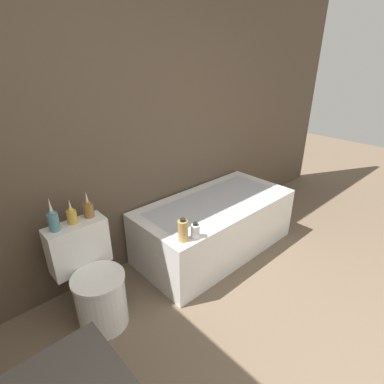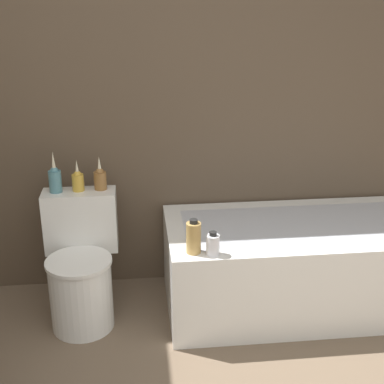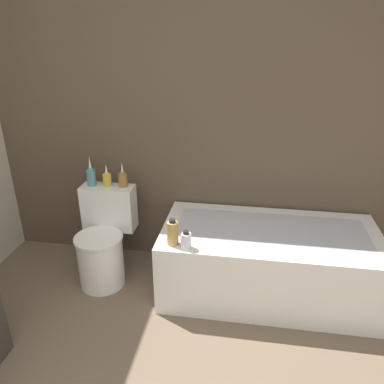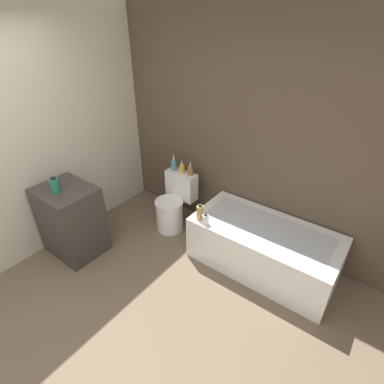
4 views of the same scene
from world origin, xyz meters
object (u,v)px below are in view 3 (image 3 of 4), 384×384
at_px(shampoo_bottle_tall, 173,233).
at_px(shampoo_bottle_short, 186,240).
at_px(bathtub, 268,262).
at_px(toilet, 104,242).
at_px(vase_bronze, 123,178).
at_px(vase_silver, 107,178).
at_px(vase_gold, 91,176).

distance_m(shampoo_bottle_tall, shampoo_bottle_short, 0.10).
relative_size(bathtub, toilet, 2.15).
height_order(vase_bronze, shampoo_bottle_tall, vase_bronze).
bearing_deg(shampoo_bottle_tall, toilet, 156.06).
bearing_deg(shampoo_bottle_tall, vase_bronze, 136.05).
height_order(toilet, vase_bronze, vase_bronze).
xyz_separation_m(toilet, vase_silver, (0.00, 0.19, 0.46)).
xyz_separation_m(vase_bronze, shampoo_bottle_tall, (0.49, -0.47, -0.18)).
relative_size(bathtub, vase_gold, 6.51).
bearing_deg(vase_silver, bathtub, -8.01).
distance_m(bathtub, shampoo_bottle_short, 0.72).
height_order(toilet, vase_gold, vase_gold).
relative_size(vase_gold, shampoo_bottle_tall, 1.28).
xyz_separation_m(toilet, shampoo_bottle_tall, (0.61, -0.27, 0.29)).
xyz_separation_m(toilet, vase_gold, (-0.13, 0.18, 0.48)).
bearing_deg(vase_bronze, vase_gold, -175.98).
xyz_separation_m(vase_gold, vase_bronze, (0.25, 0.02, -0.01)).
distance_m(toilet, vase_bronze, 0.52).
relative_size(vase_gold, shampoo_bottle_short, 1.88).
xyz_separation_m(vase_gold, shampoo_bottle_tall, (0.74, -0.45, -0.19)).
height_order(toilet, vase_silver, vase_silver).
height_order(vase_gold, vase_silver, vase_gold).
bearing_deg(bathtub, vase_gold, 173.05).
distance_m(vase_gold, vase_bronze, 0.25).
bearing_deg(vase_gold, vase_silver, 3.92).
bearing_deg(shampoo_bottle_tall, vase_gold, 148.51).
bearing_deg(vase_gold, bathtub, -6.95).
xyz_separation_m(vase_bronze, shampoo_bottle_short, (0.58, -0.50, -0.21)).
distance_m(bathtub, vase_gold, 1.50).
bearing_deg(vase_bronze, shampoo_bottle_short, -40.73).
distance_m(toilet, shampoo_bottle_short, 0.81).
height_order(bathtub, shampoo_bottle_short, shampoo_bottle_short).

